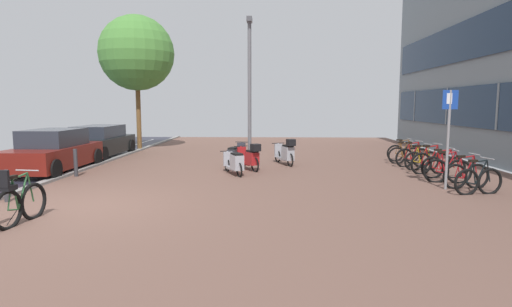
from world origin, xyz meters
name	(u,v)px	position (x,y,z in m)	size (l,w,h in m)	color
ground	(149,209)	(1.43, 0.00, -0.02)	(21.00, 40.00, 0.13)	#212231
bicycle_foreground	(17,203)	(-0.69, -1.27, 0.40)	(0.74, 1.46, 1.13)	black
bicycle_rack_00	(478,181)	(9.33, 1.70, 0.34)	(1.34, 0.47, 0.96)	black
bicycle_rack_01	(466,176)	(9.38, 2.48, 0.34)	(1.33, 0.48, 0.98)	black
bicycle_rack_02	(447,171)	(9.22, 3.27, 0.35)	(1.36, 0.48, 1.00)	black
bicycle_rack_03	(443,167)	(9.42, 4.05, 0.34)	(1.38, 0.48, 0.98)	black
bicycle_rack_04	(431,163)	(9.33, 4.83, 0.36)	(1.42, 0.47, 1.03)	black
bicycle_rack_05	(422,161)	(9.32, 5.62, 0.33)	(1.28, 0.48, 0.95)	black
bicycle_rack_06	(413,157)	(9.28, 6.40, 0.35)	(1.36, 0.47, 0.99)	black
bicycle_rack_07	(405,155)	(9.25, 7.18, 0.33)	(1.30, 0.48, 0.93)	black
bicycle_rack_08	(403,153)	(9.43, 7.97, 0.33)	(1.34, 0.48, 0.95)	black
scooter_near	(250,158)	(3.38, 5.37, 0.44)	(0.99, 1.50, 0.97)	black
scooter_mid	(286,153)	(4.67, 6.66, 0.46)	(0.87, 1.70, 1.03)	black
scooter_far	(235,163)	(2.93, 4.42, 0.39)	(0.88, 1.58, 0.75)	black
scooter_extra	(236,155)	(2.79, 6.45, 0.39)	(0.71, 1.82, 0.86)	black
parked_car_near	(53,152)	(-3.27, 4.91, 0.67)	(1.87, 4.07, 1.43)	maroon
parked_car_far	(99,142)	(-3.34, 8.80, 0.65)	(1.89, 4.28, 1.36)	black
parking_sign	(449,129)	(8.78, 2.31, 1.62)	(0.40, 0.07, 2.63)	gray
lamp_post	(250,83)	(3.28, 7.12, 3.07)	(0.20, 0.52, 5.50)	slate
street_tree	(137,53)	(-2.48, 11.64, 4.75)	(3.64, 3.64, 6.58)	brown
bollard_near	(6,186)	(-2.05, 0.48, 0.38)	(0.12, 0.12, 0.75)	#38383D
bollard_far	(76,163)	(-2.05, 3.92, 0.44)	(0.12, 0.12, 0.87)	#38383D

